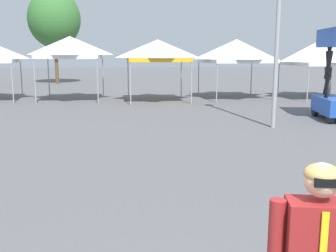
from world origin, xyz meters
TOP-DOWN VIEW (x-y plane):
  - canopy_tent_left_of_center at (-2.50, 19.80)m, footprint 3.41×3.41m
  - canopy_tent_right_of_center at (1.98, 18.80)m, footprint 3.16×3.16m
  - canopy_tent_far_left at (6.44, 19.59)m, footprint 3.69×3.69m
  - canopy_tent_center at (11.12, 18.88)m, footprint 3.64×3.64m
  - tree_behind_tents_left at (-4.78, 32.04)m, footprint 4.18×4.18m

SIDE VIEW (x-z plane):
  - canopy_tent_center at x=11.12m, z-range 0.91..4.18m
  - canopy_tent_far_left at x=6.44m, z-range 0.98..4.21m
  - canopy_tent_right_of_center at x=1.98m, z-range 1.02..4.20m
  - canopy_tent_left_of_center at x=-2.50m, z-range 1.10..4.45m
  - tree_behind_tents_left at x=-4.78m, z-range 1.43..8.92m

